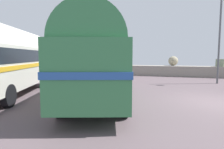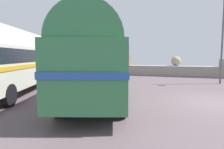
% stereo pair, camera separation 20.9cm
% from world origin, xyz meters
% --- Properties ---
extents(ground, '(32.00, 26.00, 0.02)m').
position_xyz_m(ground, '(0.00, 0.00, 0.01)').
color(ground, '#5E4E53').
extents(breakwater, '(31.36, 2.23, 2.48)m').
position_xyz_m(breakwater, '(-0.00, 11.82, 0.68)').
color(breakwater, gray).
rests_on(breakwater, ground).
extents(vintage_coach, '(4.96, 8.90, 3.70)m').
position_xyz_m(vintage_coach, '(-5.48, -1.11, 2.05)').
color(vintage_coach, black).
rests_on(vintage_coach, ground).
extents(second_coach, '(5.39, 8.86, 3.70)m').
position_xyz_m(second_coach, '(-10.48, -1.41, 2.05)').
color(second_coach, black).
rests_on(second_coach, ground).
extents(lamp_post, '(0.95, 0.56, 6.52)m').
position_xyz_m(lamp_post, '(1.43, 6.86, 3.67)').
color(lamp_post, '#5B5B60').
rests_on(lamp_post, ground).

